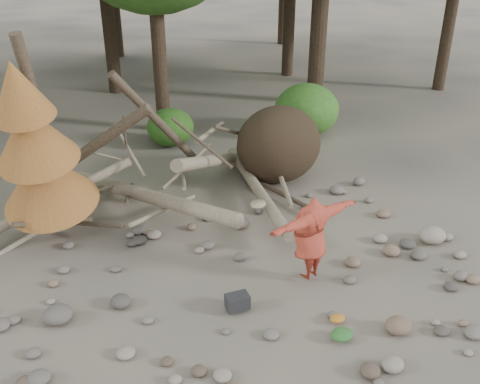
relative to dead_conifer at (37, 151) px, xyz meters
name	(u,v)px	position (x,y,z in m)	size (l,w,h in m)	color
ground	(259,300)	(3.12, -3.37, -2.11)	(120.00, 120.00, 0.00)	#514C44
deadfall_pile	(259,150)	(5.13, 0.87, -1.16)	(8.55, 5.24, 3.30)	#332619
dead_conifer	(37,151)	(0.00, 0.00, 0.00)	(2.06, 2.16, 4.35)	#4C3F30
bush_mid	(170,127)	(3.92, 4.43, -1.55)	(1.40, 1.40, 1.12)	#30631C
bush_right	(307,109)	(8.12, 3.63, -1.31)	(2.00, 2.00, 1.60)	#3B7624
frisbee_thrower	(311,238)	(4.23, -3.18, -1.20)	(2.33, 1.00, 1.87)	#A43525
backpack	(237,304)	(2.65, -3.49, -1.98)	(0.39, 0.26, 0.26)	black
cloth_green	(342,337)	(3.88, -4.84, -2.04)	(0.38, 0.32, 0.14)	#2B6026
cloth_orange	(337,321)	(4.04, -4.46, -2.06)	(0.27, 0.22, 0.10)	#AC6B1D
boulder_front_right	(398,326)	(4.83, -5.04, -1.98)	(0.44, 0.40, 0.26)	brown
boulder_mid_right	(433,235)	(7.27, -3.10, -1.94)	(0.57, 0.51, 0.34)	gray
boulder_mid_left	(58,315)	(-0.22, -2.54, -1.96)	(0.51, 0.46, 0.30)	#575049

